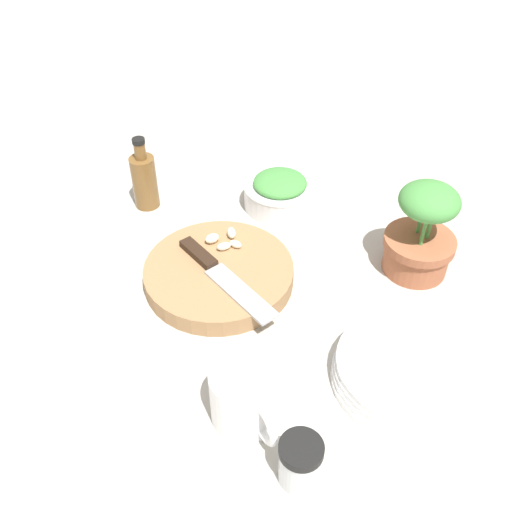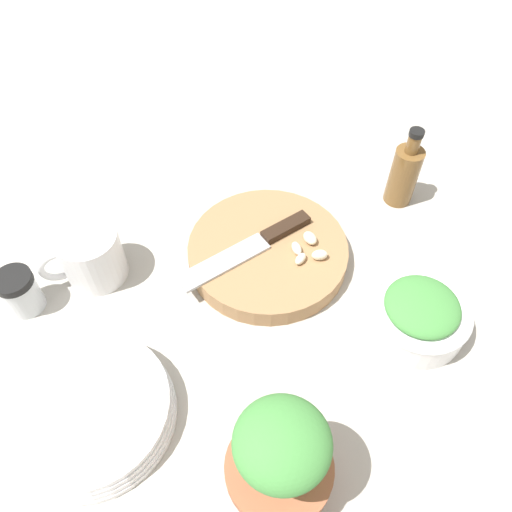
# 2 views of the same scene
# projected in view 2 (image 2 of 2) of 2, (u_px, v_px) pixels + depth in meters

# --- Properties ---
(ground_plane) EXTENTS (5.00, 5.00, 0.00)m
(ground_plane) POSITION_uv_depth(u_px,v_px,m) (245.00, 301.00, 0.74)
(ground_plane) COLOR #B2ADA3
(cutting_board) EXTENTS (0.25, 0.25, 0.03)m
(cutting_board) POSITION_uv_depth(u_px,v_px,m) (268.00, 252.00, 0.78)
(cutting_board) COLOR #9E754C
(cutting_board) RESTS_ON ground_plane
(chef_knife) EXTENTS (0.21, 0.15, 0.01)m
(chef_knife) POSITION_uv_depth(u_px,v_px,m) (255.00, 245.00, 0.76)
(chef_knife) COLOR black
(chef_knife) RESTS_ON cutting_board
(garlic_cloves) EXTENTS (0.06, 0.07, 0.02)m
(garlic_cloves) POSITION_uv_depth(u_px,v_px,m) (308.00, 248.00, 0.75)
(garlic_cloves) COLOR silver
(garlic_cloves) RESTS_ON cutting_board
(herb_bowl) EXTENTS (0.14, 0.14, 0.07)m
(herb_bowl) POSITION_uv_depth(u_px,v_px,m) (419.00, 314.00, 0.69)
(herb_bowl) COLOR white
(herb_bowl) RESTS_ON ground_plane
(spice_jar) EXTENTS (0.05, 0.05, 0.07)m
(spice_jar) POSITION_uv_depth(u_px,v_px,m) (21.00, 290.00, 0.71)
(spice_jar) COLOR silver
(spice_jar) RESTS_ON ground_plane
(coffee_mug) EXTENTS (0.12, 0.09, 0.09)m
(coffee_mug) POSITION_uv_depth(u_px,v_px,m) (91.00, 256.00, 0.74)
(coffee_mug) COLOR white
(coffee_mug) RESTS_ON ground_plane
(plate_stack) EXTENTS (0.21, 0.21, 0.04)m
(plate_stack) POSITION_uv_depth(u_px,v_px,m) (91.00, 411.00, 0.61)
(plate_stack) COLOR white
(plate_stack) RESTS_ON ground_plane
(oil_bottle) EXTENTS (0.05, 0.05, 0.15)m
(oil_bottle) POSITION_uv_depth(u_px,v_px,m) (404.00, 174.00, 0.83)
(oil_bottle) COLOR brown
(oil_bottle) RESTS_ON ground_plane
(potted_herb) EXTENTS (0.12, 0.12, 0.17)m
(potted_herb) POSITION_uv_depth(u_px,v_px,m) (280.00, 464.00, 0.52)
(potted_herb) COLOR #A35B3D
(potted_herb) RESTS_ON ground_plane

